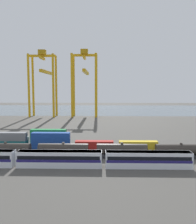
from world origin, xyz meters
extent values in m
plane|color=#4C4944|center=(0.00, 40.00, 0.00)|extent=(420.00, 420.00, 0.00)
cube|color=slate|center=(0.00, 143.94, 0.00)|extent=(400.00, 110.00, 0.01)
cube|color=silver|center=(8.16, -18.96, 1.95)|extent=(20.62, 3.10, 3.90)
cube|color=navy|center=(8.16, -18.96, 1.85)|extent=(20.21, 3.14, 0.64)
cube|color=black|center=(8.16, -18.96, 2.63)|extent=(19.79, 3.13, 0.90)
cube|color=slate|center=(8.16, -18.96, 3.72)|extent=(20.41, 2.85, 0.36)
cube|color=silver|center=(29.68, -18.96, 1.95)|extent=(20.62, 3.10, 3.90)
cube|color=navy|center=(29.68, -18.96, 1.85)|extent=(20.21, 3.14, 0.64)
cube|color=black|center=(29.68, -18.96, 2.63)|extent=(19.79, 3.13, 0.90)
cube|color=slate|center=(29.68, -18.96, 3.72)|extent=(20.41, 2.85, 0.36)
cube|color=#232326|center=(-8.56, -10.94, 0.55)|extent=(13.84, 2.50, 1.10)
cylinder|color=#2D2823|center=(-8.56, -10.94, 2.48)|extent=(13.84, 2.76, 2.76)
cylinder|color=#2D2823|center=(-8.56, -10.94, 4.04)|extent=(0.70, 0.70, 0.36)
cube|color=#232326|center=(7.69, -10.94, 0.55)|extent=(13.84, 2.50, 1.10)
cylinder|color=#2D2823|center=(7.69, -10.94, 2.48)|extent=(13.84, 2.76, 2.76)
cylinder|color=#2D2823|center=(7.69, -10.94, 4.04)|extent=(0.70, 0.70, 0.36)
cube|color=#232326|center=(23.94, -10.94, 0.55)|extent=(13.84, 2.50, 1.10)
cylinder|color=#2D2823|center=(23.94, -10.94, 2.48)|extent=(13.84, 2.76, 2.76)
cylinder|color=#2D2823|center=(23.94, -10.94, 4.04)|extent=(0.70, 0.70, 0.36)
cube|color=#232326|center=(40.19, -10.94, 0.55)|extent=(13.84, 2.50, 1.10)
cylinder|color=#2D2823|center=(40.19, -10.94, 2.48)|extent=(13.84, 2.76, 2.76)
cylinder|color=#2D2823|center=(40.19, -10.94, 4.04)|extent=(0.70, 0.70, 0.36)
cube|color=#146066|center=(-11.76, -1.81, 1.30)|extent=(12.10, 2.44, 2.60)
cube|color=slate|center=(-11.76, -1.81, 3.90)|extent=(12.10, 2.44, 2.60)
cube|color=#1C4299|center=(2.10, -1.81, 1.30)|extent=(12.10, 2.44, 2.60)
cube|color=#1C4299|center=(2.10, -1.81, 3.90)|extent=(12.10, 2.44, 2.60)
cube|color=#AD211C|center=(15.95, -1.81, 1.30)|extent=(12.10, 2.44, 2.60)
cube|color=gold|center=(29.81, -1.81, 1.30)|extent=(12.10, 2.44, 2.60)
cube|color=silver|center=(-13.17, 4.09, 1.30)|extent=(12.10, 2.44, 2.60)
cube|color=#146066|center=(-0.07, 4.09, 1.30)|extent=(12.10, 2.44, 2.60)
cube|color=#197538|center=(-0.07, 4.09, 3.90)|extent=(12.10, 2.44, 2.60)
cylinder|color=gold|center=(-31.52, 81.32, 21.21)|extent=(1.50, 1.50, 42.42)
cylinder|color=gold|center=(-14.97, 81.32, 21.21)|extent=(1.50, 1.50, 42.42)
cylinder|color=gold|center=(-31.52, 90.86, 21.21)|extent=(1.50, 1.50, 42.42)
cylinder|color=gold|center=(-14.97, 90.86, 21.21)|extent=(1.50, 1.50, 42.42)
cube|color=gold|center=(-23.24, 86.09, 41.62)|extent=(18.15, 1.20, 1.60)
cube|color=gold|center=(-23.24, 86.09, 40.02)|extent=(1.20, 11.14, 1.60)
cube|color=gold|center=(-23.24, 97.98, 31.39)|extent=(2.00, 33.98, 2.00)
cube|color=#A77A10|center=(-23.24, 86.09, 44.02)|extent=(4.80, 4.00, 3.20)
cylinder|color=gold|center=(-2.42, 81.26, 21.35)|extent=(1.50, 1.50, 42.70)
cylinder|color=gold|center=(13.62, 81.26, 21.35)|extent=(1.50, 1.50, 42.70)
cylinder|color=gold|center=(-2.42, 90.92, 21.35)|extent=(1.50, 1.50, 42.70)
cylinder|color=gold|center=(13.62, 90.92, 21.35)|extent=(1.50, 1.50, 42.70)
cube|color=gold|center=(5.60, 86.09, 41.90)|extent=(17.64, 1.20, 1.60)
cube|color=gold|center=(5.60, 86.09, 40.30)|extent=(1.20, 11.26, 1.60)
cube|color=gold|center=(5.60, 99.60, 31.55)|extent=(2.00, 38.60, 2.00)
cube|color=#A77A10|center=(5.60, 86.09, 44.30)|extent=(4.80, 4.00, 3.20)
camera|label=1|loc=(18.94, -73.87, 18.88)|focal=37.19mm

